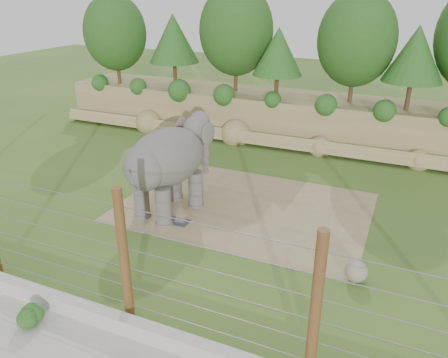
% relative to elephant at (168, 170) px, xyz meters
% --- Properties ---
extents(ground, '(90.00, 90.00, 0.00)m').
position_rel_elephant_xyz_m(ground, '(2.18, -1.47, -1.83)').
color(ground, '#426024').
rests_on(ground, ground).
extents(back_embankment, '(30.00, 5.52, 8.77)m').
position_rel_elephant_xyz_m(back_embankment, '(2.77, 11.21, 2.14)').
color(back_embankment, olive).
rests_on(back_embankment, ground).
extents(dirt_patch, '(10.00, 7.00, 0.02)m').
position_rel_elephant_xyz_m(dirt_patch, '(2.68, 1.53, -1.82)').
color(dirt_patch, '#908359').
rests_on(dirt_patch, ground).
extents(drain_grate, '(1.00, 0.60, 0.03)m').
position_rel_elephant_xyz_m(drain_grate, '(0.71, -0.72, -1.79)').
color(drain_grate, '#262628').
rests_on(drain_grate, dirt_patch).
extents(elephant, '(2.87, 4.82, 3.65)m').
position_rel_elephant_xyz_m(elephant, '(0.00, 0.00, 0.00)').
color(elephant, '#655E5A').
rests_on(elephant, ground).
extents(stone_ball, '(0.69, 0.69, 0.69)m').
position_rel_elephant_xyz_m(stone_ball, '(7.65, -1.77, -1.46)').
color(stone_ball, gray).
rests_on(stone_ball, dirt_patch).
extents(retaining_wall, '(26.00, 0.35, 0.50)m').
position_rel_elephant_xyz_m(retaining_wall, '(2.18, -6.47, -1.58)').
color(retaining_wall, '#B1AEA4').
rests_on(retaining_wall, ground).
extents(barrier_fence, '(20.26, 0.26, 4.00)m').
position_rel_elephant_xyz_m(barrier_fence, '(2.18, -5.97, 0.17)').
color(barrier_fence, brown).
rests_on(barrier_fence, ground).
extents(walkway_shrub, '(0.60, 0.60, 0.60)m').
position_rel_elephant_xyz_m(walkway_shrub, '(-0.10, -7.27, -1.52)').
color(walkway_shrub, '#185116').
rests_on(walkway_shrub, walkway).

